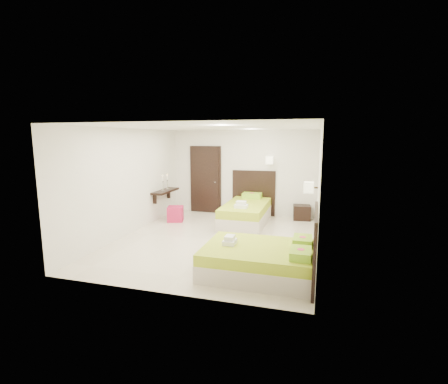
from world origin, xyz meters
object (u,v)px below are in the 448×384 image
(ottoman, at_px, (175,214))
(bed_single, at_px, (247,211))
(nightstand, at_px, (302,212))
(bed_double, at_px, (263,259))

(ottoman, bearing_deg, bed_single, 10.54)
(nightstand, relative_size, ottoman, 1.13)
(bed_double, bearing_deg, bed_single, 106.80)
(bed_double, bearing_deg, ottoman, 135.43)
(nightstand, bearing_deg, ottoman, -167.62)
(bed_single, distance_m, ottoman, 2.05)
(nightstand, bearing_deg, bed_double, -102.77)
(nightstand, xyz_separation_m, ottoman, (-3.49, -1.19, -0.00))
(bed_single, xyz_separation_m, bed_double, (1.01, -3.35, -0.04))
(bed_single, relative_size, nightstand, 4.59)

